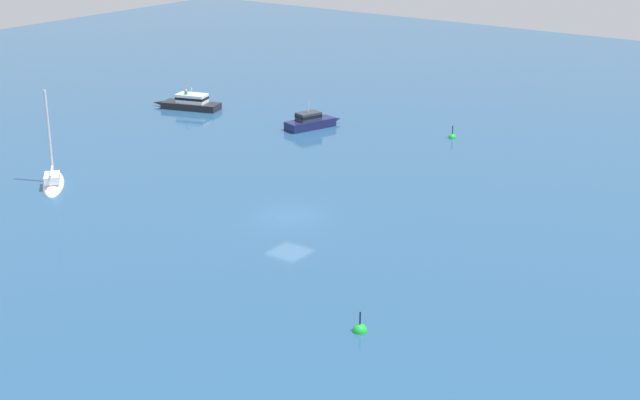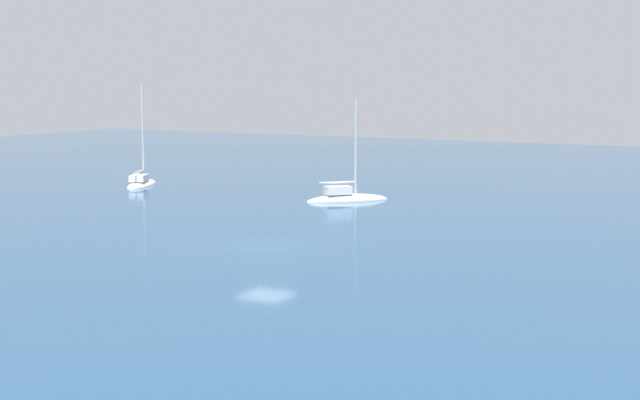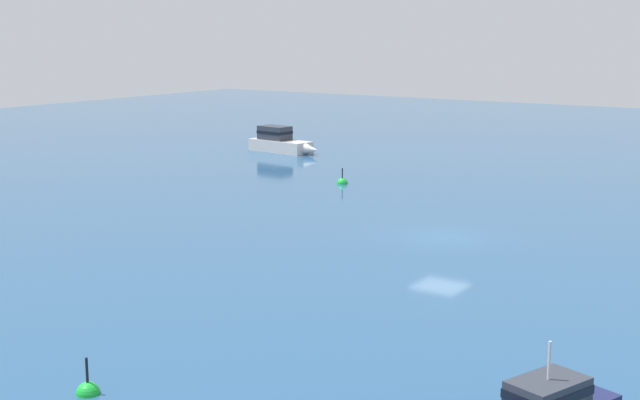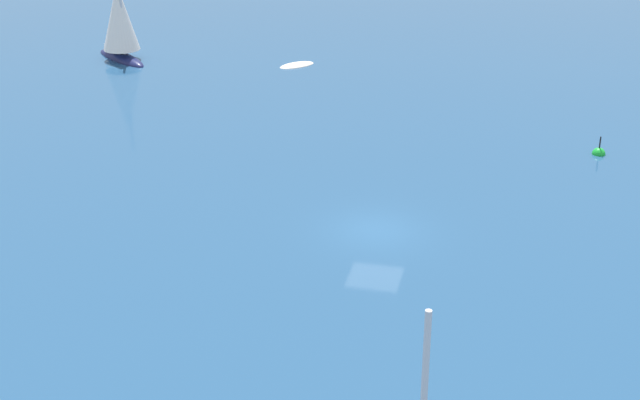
{
  "view_description": "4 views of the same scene",
  "coord_description": "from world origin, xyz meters",
  "views": [
    {
      "loc": [
        44.31,
        34.63,
        21.35
      ],
      "look_at": [
        -1.97,
        1.06,
        0.83
      ],
      "focal_mm": 51.53,
      "sensor_mm": 36.0,
      "label": 1
    },
    {
      "loc": [
        -25.76,
        40.37,
        8.4
      ],
      "look_at": [
        0.07,
        -5.57,
        1.7
      ],
      "focal_mm": 54.94,
      "sensor_mm": 36.0,
      "label": 2
    },
    {
      "loc": [
        -39.49,
        -19.34,
        10.21
      ],
      "look_at": [
        -2.8,
        5.37,
        1.76
      ],
      "focal_mm": 50.78,
      "sensor_mm": 36.0,
      "label": 3
    },
    {
      "loc": [
        6.46,
        -38.99,
        19.13
      ],
      "look_at": [
        -2.46,
        -0.98,
        1.72
      ],
      "focal_mm": 52.65,
      "sensor_mm": 36.0,
      "label": 4
    }
  ],
  "objects": [
    {
      "name": "ground_plane",
      "position": [
        0.0,
        0.0,
        0.0
      ],
      "size": [
        160.0,
        160.0,
        0.0
      ],
      "primitive_type": "plane",
      "color": "navy"
    },
    {
      "name": "mooring_buoy",
      "position": [
        -23.13,
        -0.39,
        0.01
      ],
      "size": [
        0.69,
        0.69,
        1.42
      ],
      "color": "green",
      "rests_on": "ground"
    },
    {
      "name": "cabin_cruiser",
      "position": [
        20.85,
        25.23,
        0.84
      ],
      "size": [
        2.67,
        7.07,
        2.12
      ],
      "rotation": [
        0.0,
        0.0,
        4.59
      ],
      "color": "silver",
      "rests_on": "ground"
    },
    {
      "name": "channel_buoy",
      "position": [
        10.49,
        12.53,
        0.01
      ],
      "size": [
        0.76,
        0.76,
        1.42
      ],
      "color": "green",
      "rests_on": "ground"
    }
  ]
}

